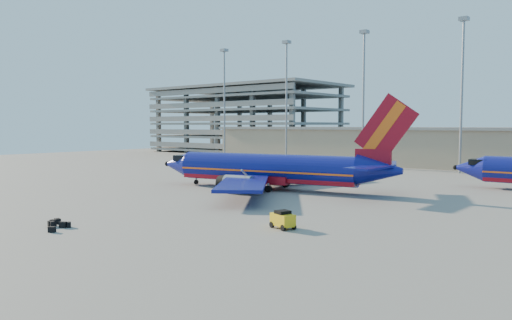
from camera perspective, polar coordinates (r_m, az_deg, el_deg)
The scene contains 7 objects.
ground at distance 67.21m, azimuth -2.52°, elevation -3.64°, with size 220.00×220.00×0.00m, color slate.
terminal_building at distance 112.94m, azimuth 21.70°, elevation 1.37°, with size 122.00×16.00×8.50m.
parking_garage at distance 163.19m, azimuth -1.22°, elevation 4.98°, with size 62.00×32.00×21.40m.
light_mast_row at distance 103.67m, azimuth 17.16°, elevation 8.59°, with size 101.60×1.60×28.65m.
aircraft_main at distance 69.31m, azimuth 1.91°, elevation -1.12°, with size 37.61×35.81×12.88m.
baggage_tug at distance 43.43m, azimuth 3.07°, elevation -6.77°, with size 2.50×1.93×1.59m.
luggage_pile at distance 47.48m, azimuth -21.85°, elevation -6.83°, with size 3.71×2.72×0.54m.
Camera 1 is at (44.73, -49.37, 8.93)m, focal length 35.00 mm.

